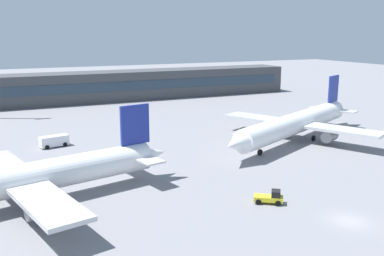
{
  "coord_description": "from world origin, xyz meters",
  "views": [
    {
      "loc": [
        -35.87,
        -34.41,
        21.09
      ],
      "look_at": [
        -1.21,
        40.0,
        3.0
      ],
      "focal_mm": 40.9,
      "sensor_mm": 36.0,
      "label": 1
    }
  ],
  "objects_px": {
    "airplane_near": "(11,182)",
    "baggage_tug_yellow": "(270,197)",
    "airplane_mid": "(296,124)",
    "service_van_white": "(54,141)"
  },
  "relations": [
    {
      "from": "airplane_near",
      "to": "baggage_tug_yellow",
      "type": "bearing_deg",
      "value": -22.05
    },
    {
      "from": "airplane_mid",
      "to": "service_van_white",
      "type": "distance_m",
      "value": 46.5
    },
    {
      "from": "baggage_tug_yellow",
      "to": "service_van_white",
      "type": "distance_m",
      "value": 45.24
    },
    {
      "from": "airplane_mid",
      "to": "service_van_white",
      "type": "bearing_deg",
      "value": 160.52
    },
    {
      "from": "service_van_white",
      "to": "baggage_tug_yellow",
      "type": "bearing_deg",
      "value": -62.77
    },
    {
      "from": "airplane_mid",
      "to": "baggage_tug_yellow",
      "type": "height_order",
      "value": "airplane_mid"
    },
    {
      "from": "baggage_tug_yellow",
      "to": "airplane_mid",
      "type": "bearing_deg",
      "value": 46.98
    },
    {
      "from": "airplane_near",
      "to": "service_van_white",
      "type": "bearing_deg",
      "value": 72.95
    },
    {
      "from": "airplane_near",
      "to": "airplane_mid",
      "type": "bearing_deg",
      "value": 13.75
    },
    {
      "from": "airplane_near",
      "to": "baggage_tug_yellow",
      "type": "distance_m",
      "value": 31.81
    }
  ]
}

